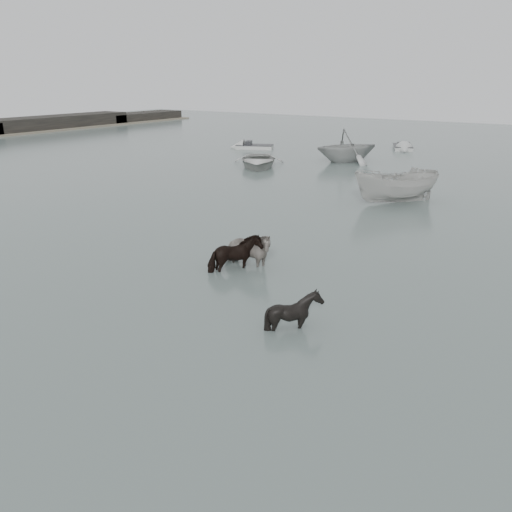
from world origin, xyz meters
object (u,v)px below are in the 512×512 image
object	(u,v)px
pony_dark	(236,249)
rowboat_lead	(258,159)
pony_pinto	(247,243)
pony_black	(294,303)

from	to	relation	value
pony_dark	rowboat_lead	xyz separation A→B (m)	(-11.31, 18.72, -0.23)
pony_pinto	pony_dark	world-z (taller)	pony_pinto
pony_black	pony_dark	bearing A→B (deg)	51.40
pony_pinto	rowboat_lead	world-z (taller)	pony_pinto
rowboat_lead	pony_dark	bearing A→B (deg)	-89.03
pony_dark	pony_black	size ratio (longest dim) A/B	1.11
pony_pinto	pony_dark	xyz separation A→B (m)	(-0.05, -0.63, -0.05)
pony_dark	rowboat_lead	bearing A→B (deg)	36.15
pony_pinto	rowboat_lead	distance (m)	21.36
pony_black	rowboat_lead	size ratio (longest dim) A/B	0.26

